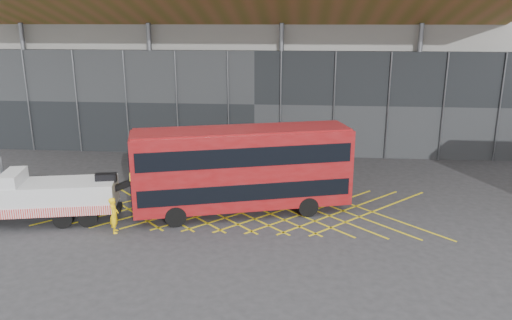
# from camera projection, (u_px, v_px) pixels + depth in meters

# --- Properties ---
(ground_plane) EXTENTS (120.00, 120.00, 0.00)m
(ground_plane) POSITION_uv_depth(u_px,v_px,m) (201.00, 206.00, 28.43)
(ground_plane) COLOR #2C2C2F
(road_markings) EXTENTS (21.56, 7.16, 0.01)m
(road_markings) POSITION_uv_depth(u_px,v_px,m) (243.00, 208.00, 28.22)
(road_markings) COLOR yellow
(road_markings) RESTS_ON ground_plane
(construction_building) EXTENTS (55.00, 23.97, 18.00)m
(construction_building) POSITION_uv_depth(u_px,v_px,m) (261.00, 34.00, 43.43)
(construction_building) COLOR gray
(construction_building) RESTS_ON ground_plane
(recovery_truck) EXTENTS (9.72, 3.94, 3.38)m
(recovery_truck) POSITION_uv_depth(u_px,v_px,m) (29.00, 194.00, 25.78)
(recovery_truck) COLOR black
(recovery_truck) RESTS_ON ground_plane
(bus_towed) EXTENTS (11.89, 5.83, 4.73)m
(bus_towed) POSITION_uv_depth(u_px,v_px,m) (242.00, 167.00, 26.79)
(bus_towed) COLOR maroon
(bus_towed) RESTS_ON ground_plane
(worker) EXTENTS (0.62, 0.77, 1.84)m
(worker) POSITION_uv_depth(u_px,v_px,m) (114.00, 215.00, 24.74)
(worker) COLOR yellow
(worker) RESTS_ON ground_plane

